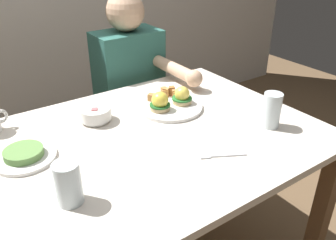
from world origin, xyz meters
The scene contains 8 objects.
dining_table centered at (0.00, 0.00, 0.63)m, with size 1.20×0.90×0.74m.
eggs_benedict_plate centered at (0.18, 0.14, 0.77)m, with size 0.27×0.27×0.09m.
fruit_bowl centered at (-0.12, 0.21, 0.77)m, with size 0.12×0.12×0.06m.
fork centered at (0.11, -0.24, 0.74)m, with size 0.14×0.09×0.00m.
water_glass_near centered at (0.40, -0.20, 0.80)m, with size 0.07×0.07×0.13m.
water_glass_far centered at (-0.37, -0.17, 0.79)m, with size 0.07×0.07×0.12m.
side_plate centered at (-0.42, 0.11, 0.75)m, with size 0.20×0.20×0.04m.
diner_person centered at (0.26, 0.60, 0.65)m, with size 0.34×0.54×1.14m.
Camera 1 is at (-0.57, -0.92, 1.38)m, focal length 37.34 mm.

